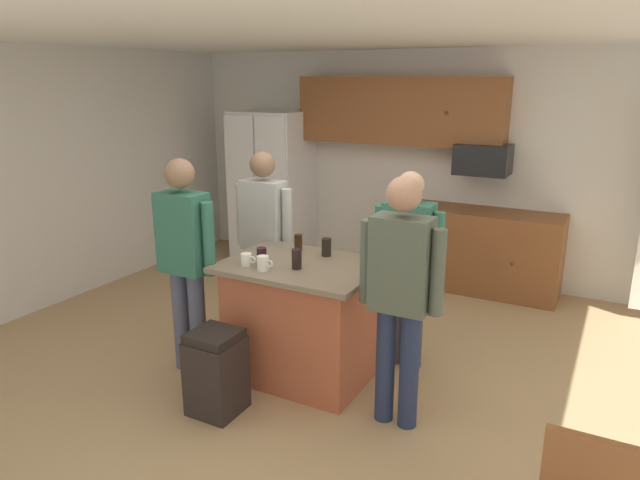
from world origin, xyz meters
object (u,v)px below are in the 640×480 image
at_px(mug_blue_stoneware, 263,263).
at_px(trash_bin, 216,372).
at_px(glass_pilsner, 262,256).
at_px(refrigerator, 272,187).
at_px(kitchen_island, 302,320).
at_px(microwave_over_range, 483,159).
at_px(glass_stout_tall, 298,242).
at_px(glass_dark_ale, 326,247).
at_px(person_elder_center, 264,232).
at_px(person_guest_left, 400,287).
at_px(mug_ceramic_white, 247,260).
at_px(tumbler_amber, 297,259).
at_px(person_guest_by_door, 407,258).
at_px(person_host_foreground, 185,252).

distance_m(mug_blue_stoneware, trash_bin, 0.83).
relative_size(glass_pilsner, trash_bin, 0.21).
distance_m(refrigerator, kitchen_island, 3.19).
distance_m(microwave_over_range, glass_stout_tall, 2.57).
bearing_deg(glass_dark_ale, person_elder_center, 160.12).
relative_size(glass_dark_ale, glass_pilsner, 1.13).
bearing_deg(person_guest_left, glass_stout_tall, -10.59).
height_order(microwave_over_range, glass_pilsner, microwave_over_range).
relative_size(glass_stout_tall, mug_ceramic_white, 1.08).
xyz_separation_m(refrigerator, trash_bin, (1.61, -3.24, -0.64)).
bearing_deg(tumbler_amber, glass_stout_tall, 118.86).
bearing_deg(glass_stout_tall, mug_blue_stoneware, -87.02).
bearing_deg(trash_bin, person_guest_by_door, 54.52).
height_order(person_guest_left, mug_ceramic_white, person_guest_left).
height_order(person_elder_center, glass_stout_tall, person_elder_center).
bearing_deg(refrigerator, mug_blue_stoneware, -58.28).
bearing_deg(person_guest_left, refrigerator, -29.30).
relative_size(refrigerator, glass_dark_ale, 13.25).
bearing_deg(glass_stout_tall, refrigerator, 127.15).
relative_size(person_guest_by_door, glass_stout_tall, 11.89).
relative_size(glass_pilsner, glass_stout_tall, 0.93).
height_order(person_elder_center, glass_dark_ale, person_elder_center).
distance_m(microwave_over_range, person_host_foreground, 3.38).
bearing_deg(refrigerator, mug_ceramic_white, -60.57).
relative_size(person_guest_left, mug_blue_stoneware, 13.35).
height_order(kitchen_island, mug_blue_stoneware, mug_blue_stoneware).
bearing_deg(mug_blue_stoneware, tumbler_amber, 37.77).
xyz_separation_m(person_guest_left, glass_pilsner, (-1.14, 0.10, 0.01)).
xyz_separation_m(person_host_foreground, trash_bin, (0.57, -0.39, -0.69)).
bearing_deg(mug_blue_stoneware, person_guest_left, 1.24).
bearing_deg(microwave_over_range, glass_dark_ale, -104.78).
xyz_separation_m(kitchen_island, glass_pilsner, (-0.25, -0.15, 0.53)).
distance_m(person_elder_center, mug_blue_stoneware, 0.96).
distance_m(person_guest_left, glass_dark_ale, 0.95).
bearing_deg(glass_stout_tall, person_host_foreground, -137.42).
height_order(mug_blue_stoneware, mug_ceramic_white, mug_blue_stoneware).
bearing_deg(person_elder_center, person_guest_left, 11.41).
relative_size(kitchen_island, glass_pilsner, 9.22).
distance_m(person_elder_center, tumbler_amber, 0.97).
bearing_deg(glass_dark_ale, kitchen_island, -107.33).
distance_m(person_elder_center, person_guest_by_door, 1.32).
height_order(person_guest_by_door, trash_bin, person_guest_by_door).
xyz_separation_m(person_elder_center, mug_ceramic_white, (0.35, -0.77, 0.02)).
relative_size(person_guest_by_door, mug_ceramic_white, 12.86).
height_order(microwave_over_range, kitchen_island, microwave_over_range).
distance_m(tumbler_amber, glass_pilsner, 0.29).
bearing_deg(person_guest_by_door, tumbler_amber, 6.97).
bearing_deg(kitchen_island, tumbler_amber, -75.03).
distance_m(person_guest_left, glass_stout_tall, 1.20).
height_order(refrigerator, trash_bin, refrigerator).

